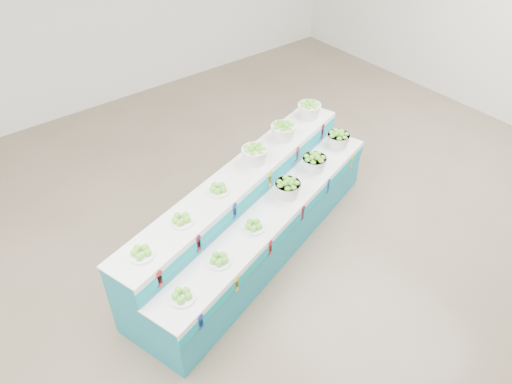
# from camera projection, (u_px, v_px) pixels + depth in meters

# --- Properties ---
(ground) EXTENTS (10.00, 10.00, 0.00)m
(ground) POSITION_uv_depth(u_px,v_px,m) (291.00, 255.00, 6.03)
(ground) COLOR brown
(ground) RESTS_ON ground
(display_stand) EXTENTS (3.94, 2.05, 1.02)m
(display_stand) POSITION_uv_depth(u_px,v_px,m) (256.00, 215.00, 5.83)
(display_stand) COLOR teal
(display_stand) RESTS_ON ground
(plate_lower_left) EXTENTS (0.32, 0.32, 0.10)m
(plate_lower_left) POSITION_uv_depth(u_px,v_px,m) (182.00, 295.00, 4.58)
(plate_lower_left) COLOR white
(plate_lower_left) RESTS_ON display_stand
(plate_lower_mid) EXTENTS (0.32, 0.32, 0.10)m
(plate_lower_mid) POSITION_uv_depth(u_px,v_px,m) (219.00, 259.00, 4.93)
(plate_lower_mid) COLOR white
(plate_lower_mid) RESTS_ON display_stand
(plate_lower_right) EXTENTS (0.32, 0.32, 0.10)m
(plate_lower_right) POSITION_uv_depth(u_px,v_px,m) (254.00, 225.00, 5.32)
(plate_lower_right) COLOR white
(plate_lower_right) RESTS_ON display_stand
(basket_lower_left) EXTENTS (0.39, 0.39, 0.23)m
(basket_lower_left) POSITION_uv_depth(u_px,v_px,m) (288.00, 188.00, 5.72)
(basket_lower_left) COLOR silver
(basket_lower_left) RESTS_ON display_stand
(basket_lower_mid) EXTENTS (0.39, 0.39, 0.23)m
(basket_lower_mid) POSITION_uv_depth(u_px,v_px,m) (314.00, 162.00, 6.12)
(basket_lower_mid) COLOR silver
(basket_lower_mid) RESTS_ON display_stand
(basket_lower_right) EXTENTS (0.39, 0.39, 0.23)m
(basket_lower_right) POSITION_uv_depth(u_px,v_px,m) (338.00, 139.00, 6.53)
(basket_lower_right) COLOR silver
(basket_lower_right) RESTS_ON display_stand
(plate_upper_left) EXTENTS (0.32, 0.32, 0.10)m
(plate_upper_left) POSITION_uv_depth(u_px,v_px,m) (141.00, 252.00, 4.60)
(plate_upper_left) COLOR white
(plate_upper_left) RESTS_ON display_stand
(plate_upper_mid) EXTENTS (0.32, 0.32, 0.10)m
(plate_upper_mid) POSITION_uv_depth(u_px,v_px,m) (181.00, 219.00, 4.95)
(plate_upper_mid) COLOR white
(plate_upper_mid) RESTS_ON display_stand
(plate_upper_right) EXTENTS (0.32, 0.32, 0.10)m
(plate_upper_right) POSITION_uv_depth(u_px,v_px,m) (218.00, 188.00, 5.34)
(plate_upper_right) COLOR white
(plate_upper_right) RESTS_ON display_stand
(basket_upper_left) EXTENTS (0.39, 0.39, 0.23)m
(basket_upper_left) POSITION_uv_depth(u_px,v_px,m) (255.00, 154.00, 5.74)
(basket_upper_left) COLOR silver
(basket_upper_left) RESTS_ON display_stand
(basket_upper_mid) EXTENTS (0.39, 0.39, 0.23)m
(basket_upper_mid) POSITION_uv_depth(u_px,v_px,m) (283.00, 130.00, 6.14)
(basket_upper_mid) COLOR silver
(basket_upper_mid) RESTS_ON display_stand
(basket_upper_right) EXTENTS (0.39, 0.39, 0.23)m
(basket_upper_right) POSITION_uv_depth(u_px,v_px,m) (309.00, 109.00, 6.55)
(basket_upper_right) COLOR silver
(basket_upper_right) RESTS_ON display_stand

